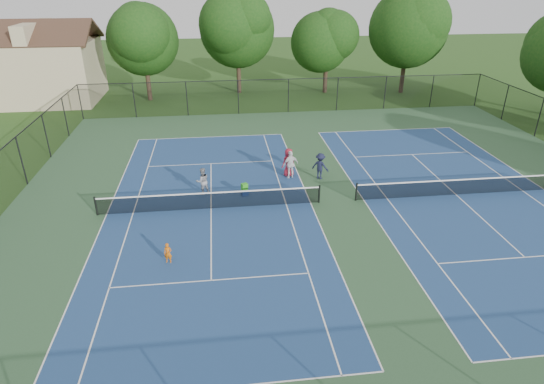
{
  "coord_description": "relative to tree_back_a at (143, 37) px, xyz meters",
  "views": [
    {
      "loc": [
        -6.35,
        -21.94,
        11.58
      ],
      "look_at": [
        -3.8,
        -1.0,
        1.3
      ],
      "focal_mm": 30.0,
      "sensor_mm": 36.0,
      "label": 1
    }
  ],
  "objects": [
    {
      "name": "bystander_b",
      "position": [
        12.69,
        -20.81,
        -5.21
      ],
      "size": [
        1.23,
        1.12,
        1.66
      ],
      "primitive_type": "imported",
      "rotation": [
        0.0,
        0.0,
        2.52
      ],
      "color": "#171A33",
      "rests_on": "ground"
    },
    {
      "name": "clapboard_house",
      "position": [
        -10.0,
        1.0,
        -2.95
      ],
      "size": [
        10.8,
        8.1,
        7.65
      ],
      "color": "tan",
      "rests_on": "ground"
    },
    {
      "name": "tennis_court_right",
      "position": [
        20.0,
        -24.0,
        -5.94
      ],
      "size": [
        12.0,
        23.83,
        1.07
      ],
      "color": "navy",
      "rests_on": "ground"
    },
    {
      "name": "tree_back_c",
      "position": [
        18.0,
        1.0,
        -0.56
      ],
      "size": [
        6.0,
        6.0,
        8.4
      ],
      "color": "#2D2116",
      "rests_on": "ground"
    },
    {
      "name": "tree_back_a",
      "position": [
        0.0,
        0.0,
        0.0
      ],
      "size": [
        6.8,
        6.8,
        9.15
      ],
      "color": "#2D2116",
      "rests_on": "ground"
    },
    {
      "name": "child_player",
      "position": [
        4.15,
        -28.84,
        -5.56
      ],
      "size": [
        0.37,
        0.27,
        0.96
      ],
      "primitive_type": "imported",
      "rotation": [
        0.0,
        0.0,
        -0.12
      ],
      "color": "#D8630E",
      "rests_on": "ground"
    },
    {
      "name": "bystander_a",
      "position": [
        10.92,
        -20.41,
        -5.17
      ],
      "size": [
        1.1,
        0.75,
        1.74
      ],
      "primitive_type": "imported",
      "rotation": [
        0.0,
        0.0,
        3.49
      ],
      "color": "white",
      "rests_on": "ground"
    },
    {
      "name": "ball_hopper",
      "position": [
        7.92,
        -22.61,
        -5.51
      ],
      "size": [
        0.41,
        0.37,
        0.44
      ],
      "primitive_type": "cube",
      "rotation": [
        0.0,
        0.0,
        0.38
      ],
      "color": "green",
      "rests_on": "ball_crate"
    },
    {
      "name": "instructor",
      "position": [
        5.56,
        -22.09,
        -5.24
      ],
      "size": [
        0.93,
        0.82,
        1.6
      ],
      "primitive_type": "imported",
      "rotation": [
        0.0,
        0.0,
        3.46
      ],
      "color": "gray",
      "rests_on": "ground"
    },
    {
      "name": "ball_crate",
      "position": [
        7.92,
        -22.61,
        -5.88
      ],
      "size": [
        0.45,
        0.38,
        0.31
      ],
      "primitive_type": "cube",
      "rotation": [
        0.0,
        0.0,
        0.32
      ],
      "color": "navy",
      "rests_on": "ground"
    },
    {
      "name": "perimeter_fence",
      "position": [
        13.0,
        -24.0,
        -4.44
      ],
      "size": [
        36.08,
        36.08,
        3.02
      ],
      "color": "black",
      "rests_on": "ground"
    },
    {
      "name": "tennis_court_left",
      "position": [
        6.0,
        -24.0,
        -5.94
      ],
      "size": [
        12.0,
        23.83,
        1.07
      ],
      "color": "navy",
      "rests_on": "ground"
    },
    {
      "name": "ground",
      "position": [
        13.0,
        -24.0,
        -6.04
      ],
      "size": [
        140.0,
        140.0,
        0.0
      ],
      "primitive_type": "plane",
      "color": "#234716",
      "rests_on": "ground"
    },
    {
      "name": "tree_back_d",
      "position": [
        26.0,
        0.0,
        0.79
      ],
      "size": [
        7.8,
        7.8,
        10.37
      ],
      "color": "#2D2116",
      "rests_on": "ground"
    },
    {
      "name": "bystander_c",
      "position": [
        10.84,
        -20.14,
        -5.14
      ],
      "size": [
        1.03,
        0.86,
        1.8
      ],
      "primitive_type": "imported",
      "rotation": [
        0.0,
        0.0,
        3.53
      ],
      "color": "maroon",
      "rests_on": "ground"
    },
    {
      "name": "court_pad",
      "position": [
        13.0,
        -24.0,
        -6.03
      ],
      "size": [
        36.0,
        36.0,
        0.01
      ],
      "primitive_type": "cube",
      "color": "#2E5230",
      "rests_on": "ground"
    },
    {
      "name": "tree_back_b",
      "position": [
        9.0,
        2.0,
        0.56
      ],
      "size": [
        7.6,
        7.6,
        10.03
      ],
      "color": "#2D2116",
      "rests_on": "ground"
    }
  ]
}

